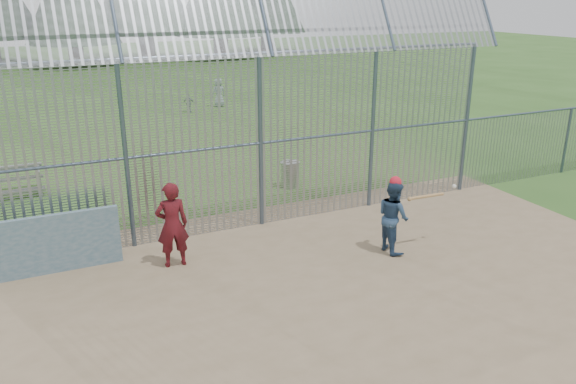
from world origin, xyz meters
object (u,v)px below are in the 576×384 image
dugout_wall (54,244)px  batter (393,216)px  trash_can (290,174)px  onlooker (172,225)px

dugout_wall → batter: bearing=-16.4°
trash_can → batter: bearing=-87.8°
onlooker → trash_can: size_ratio=2.14×
dugout_wall → onlooker: (2.18, -0.68, 0.28)m
batter → trash_can: bearing=3.3°
batter → onlooker: (-4.38, 1.25, 0.10)m
batter → onlooker: size_ratio=0.89×
batter → onlooker: onlooker is taller
trash_can → onlooker: bearing=-140.0°
onlooker → batter: bearing=167.0°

